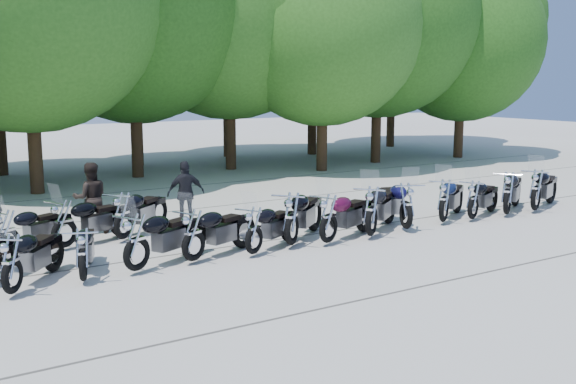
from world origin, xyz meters
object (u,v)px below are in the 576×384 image
motorcycle_8 (372,209)px  motorcycle_14 (7,231)px  motorcycle_1 (11,262)px  motorcycle_15 (64,222)px  motorcycle_12 (508,192)px  motorcycle_7 (328,217)px  motorcycle_9 (406,204)px  motorcycle_3 (136,240)px  motorcycle_6 (292,217)px  motorcycle_11 (473,198)px  motorcycle_16 (122,214)px  motorcycle_2 (82,253)px  motorcycle_5 (254,229)px  motorcycle_4 (193,234)px  rider_1 (91,198)px  motorcycle_13 (536,188)px  rider_2 (186,193)px  motorcycle_10 (444,199)px

motorcycle_8 → motorcycle_14: (-7.53, 2.71, -0.12)m
motorcycle_1 → motorcycle_15: bearing=-81.1°
motorcycle_14 → motorcycle_12: bearing=-131.1°
motorcycle_7 → motorcycle_15: motorcycle_7 is taller
motorcycle_12 → motorcycle_9: bearing=56.3°
motorcycle_3 → motorcycle_6: 3.60m
motorcycle_11 → motorcycle_16: size_ratio=0.94×
motorcycle_11 → motorcycle_14: motorcycle_11 is taller
motorcycle_2 → motorcycle_5: bearing=-160.0°
motorcycle_12 → motorcycle_2: bearing=57.9°
motorcycle_4 → rider_1: (-0.93, 3.87, 0.24)m
motorcycle_13 → motorcycle_15: (-12.24, 2.78, -0.06)m
rider_2 → motorcycle_16: bearing=33.5°
motorcycle_4 → rider_1: rider_1 is taller
motorcycle_5 → motorcycle_7: motorcycle_7 is taller
motorcycle_1 → motorcycle_14: (0.42, 2.76, -0.04)m
motorcycle_9 → motorcycle_16: motorcycle_9 is taller
motorcycle_4 → motorcycle_7: motorcycle_7 is taller
motorcycle_6 → motorcycle_9: (3.26, -0.12, -0.02)m
motorcycle_7 → motorcycle_10: bearing=-108.5°
rider_2 → motorcycle_1: bearing=46.5°
motorcycle_10 → rider_2: bearing=26.3°
motorcycle_8 → motorcycle_15: size_ratio=1.11×
motorcycle_2 → motorcycle_10: motorcycle_10 is taller
motorcycle_3 → motorcycle_13: bearing=-116.8°
motorcycle_1 → motorcycle_7: motorcycle_7 is taller
motorcycle_15 → motorcycle_1: bearing=129.6°
motorcycle_6 → motorcycle_13: (7.94, -0.30, -0.01)m
motorcycle_8 → rider_1: size_ratio=1.43×
motorcycle_7 → motorcycle_8: (1.24, -0.00, 0.04)m
motorcycle_3 → rider_1: bearing=-30.0°
motorcycle_3 → rider_2: bearing=-62.0°
motorcycle_3 → motorcycle_7: (4.42, -0.14, -0.01)m
motorcycle_7 → motorcycle_2: bearing=67.4°
motorcycle_14 → motorcycle_7: bearing=-142.0°
motorcycle_15 → rider_2: bearing=-94.1°
motorcycle_11 → rider_2: (-6.56, 3.63, 0.22)m
motorcycle_9 → motorcycle_13: bearing=-160.4°
motorcycle_5 → rider_1: (-2.24, 4.03, 0.27)m
motorcycle_1 → motorcycle_12: size_ratio=0.89×
rider_2 → motorcycle_6: bearing=114.6°
motorcycle_15 → rider_1: bearing=-57.0°
motorcycle_9 → motorcycle_1: bearing=22.8°
motorcycle_9 → motorcycle_13: size_ratio=0.99×
motorcycle_7 → motorcycle_13: bearing=-112.4°
motorcycle_16 → rider_1: rider_1 is taller
motorcycle_7 → motorcycle_16: size_ratio=1.01×
motorcycle_5 → motorcycle_10: 5.73m
motorcycle_5 → motorcycle_14: size_ratio=1.04×
motorcycle_8 → rider_1: 6.75m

